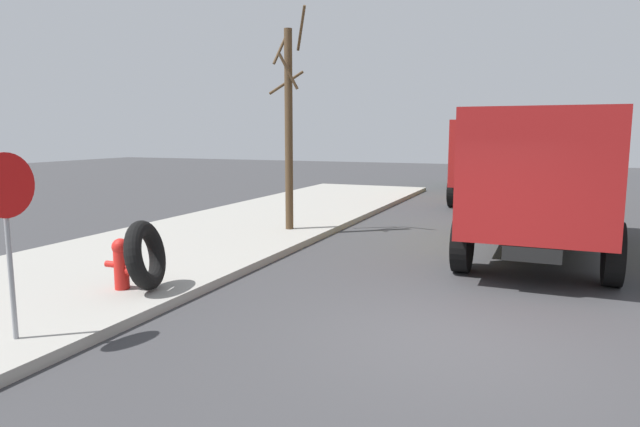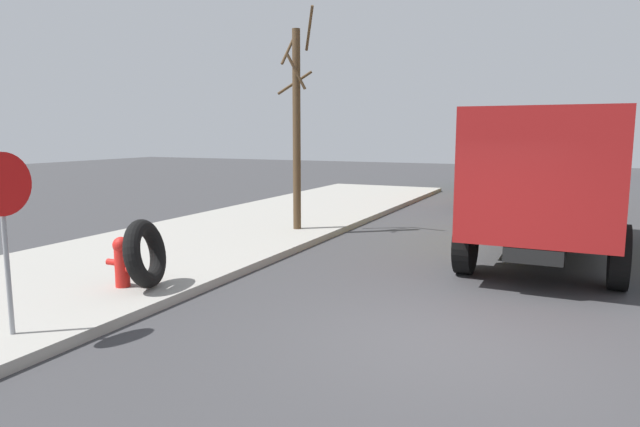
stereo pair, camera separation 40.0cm
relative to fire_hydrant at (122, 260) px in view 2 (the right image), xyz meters
name	(u,v)px [view 2 (the right image)]	position (x,y,z in m)	size (l,w,h in m)	color
ground_plane	(439,343)	(0.08, -5.05, -0.58)	(80.00, 80.00, 0.00)	#38383A
sidewalk_curb	(63,280)	(0.08, 1.45, -0.50)	(36.00, 5.00, 0.15)	#99968E
fire_hydrant	(122,260)	(0.00, 0.00, 0.00)	(0.26, 0.59, 0.81)	red
loose_tire	(145,253)	(0.08, -0.41, 0.13)	(1.09, 1.09, 0.26)	black
stop_sign	(4,209)	(-2.18, -0.35, 1.11)	(0.76, 0.08, 2.22)	gray
dump_truck_yellow	(549,180)	(5.85, -5.97, 1.03)	(7.03, 2.86, 3.00)	gold
dump_truck_orange	(515,159)	(15.04, -4.38, 1.03)	(7.06, 2.95, 3.00)	orange
dump_truck_green	(513,153)	(22.01, -3.61, 1.03)	(7.10, 3.04, 3.00)	#237033
dump_truck_blue	(564,148)	(31.19, -5.64, 1.03)	(7.07, 2.97, 3.00)	#1E3899
bare_tree	(297,124)	(6.01, -0.05, 2.21)	(0.97, 1.14, 5.45)	#4C3823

